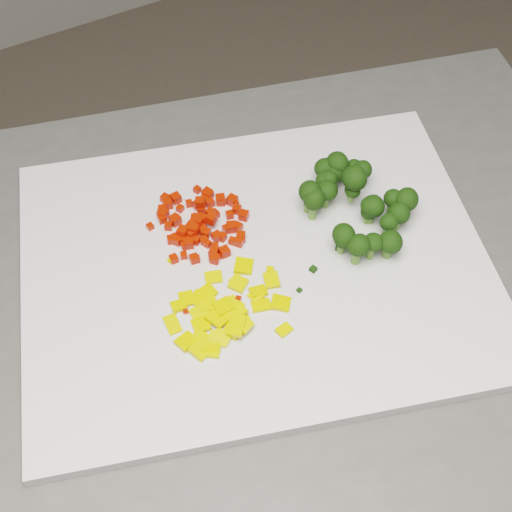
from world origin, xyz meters
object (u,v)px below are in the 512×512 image
counter_block (246,451)px  pepper_pile (230,306)px  broccoli_pile (353,200)px  carrot_pile (196,218)px  cutting_board (256,265)px

counter_block → pepper_pile: 0.47m
pepper_pile → broccoli_pile: 0.18m
counter_block → carrot_pile: carrot_pile is taller
counter_block → cutting_board: bearing=29.6°
cutting_board → pepper_pile: size_ratio=3.88×
cutting_board → carrot_pile: size_ratio=4.50×
counter_block → pepper_pile: (-0.03, -0.03, 0.47)m
counter_block → cutting_board: size_ratio=1.84×
broccoli_pile → pepper_pile: bearing=-166.0°
counter_block → broccoli_pile: (0.15, 0.02, 0.49)m
cutting_board → carrot_pile: (-0.03, 0.07, 0.02)m
cutting_board → broccoli_pile: 0.13m
pepper_pile → broccoli_pile: (0.17, 0.04, 0.02)m
carrot_pile → broccoli_pile: broccoli_pile is taller
carrot_pile → pepper_pile: (-0.02, -0.11, -0.01)m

